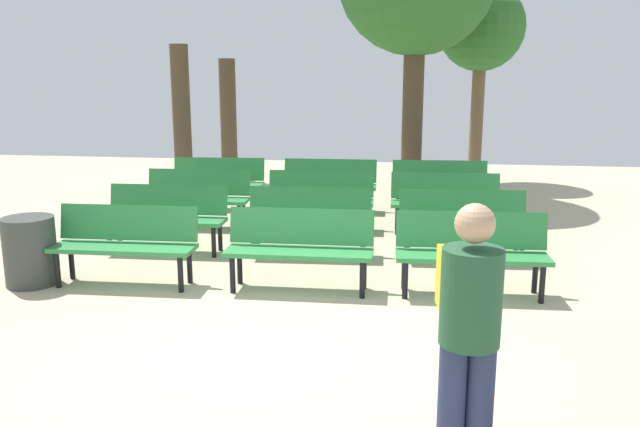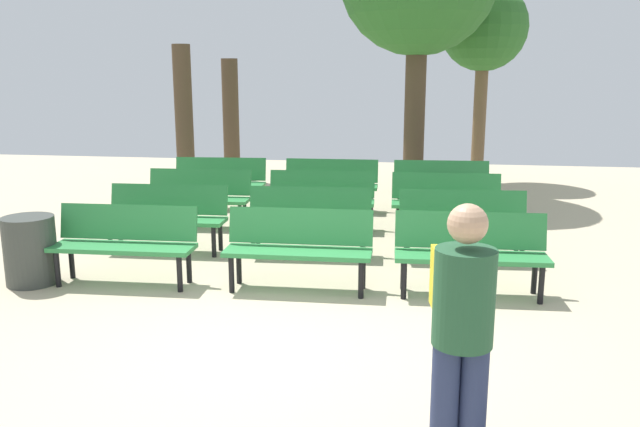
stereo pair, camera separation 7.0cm
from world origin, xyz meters
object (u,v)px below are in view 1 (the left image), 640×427
bench_r0_c0 (125,240)px  bench_r0_c2 (471,248)px  bench_r1_c2 (463,220)px  bench_r0_c1 (300,244)px  visitor_with_backpack (468,326)px  bench_r2_c0 (197,194)px  bench_r3_c2 (440,183)px  trash_bin (30,251)px  bench_r1_c1 (309,217)px  bench_r1_c0 (166,214)px  tree_2 (228,120)px  bench_r2_c2 (445,199)px  bench_r2_c1 (320,196)px  bench_r3_c0 (218,180)px  bench_r3_c1 (330,181)px  tree_1 (481,30)px

bench_r0_c0 → bench_r0_c2: bearing=1.0°
bench_r1_c2 → bench_r0_c0: bearing=-161.8°
bench_r0_c0 → bench_r0_c1: (1.97, 0.10, 0.00)m
bench_r0_c2 → visitor_with_backpack: visitor_with_backpack is taller
bench_r0_c0 → bench_r2_c0: (-0.11, 2.77, 0.00)m
bench_r3_c2 → trash_bin: (-4.68, -4.54, -0.12)m
bench_r0_c2 → bench_r1_c1: (-1.95, 1.26, 0.00)m
bench_r1_c0 → tree_2: 6.10m
bench_r0_c2 → bench_r3_c2: same height
bench_r2_c2 → bench_r2_c1: bearing=179.7°
bench_r3_c0 → visitor_with_backpack: visitor_with_backpack is taller
bench_r3_c1 → tree_1: bearing=50.6°
bench_r2_c0 → bench_r3_c0: 1.39m
bench_r2_c0 → bench_r2_c1: bearing=1.3°
bench_r0_c2 → bench_r2_c1: bearing=124.2°
bench_r0_c1 → bench_r2_c1: 2.80m
bench_r2_c0 → trash_bin: bench_r2_c0 is taller
bench_r2_c0 → tree_2: tree_2 is taller
bench_r1_c0 → bench_r2_c1: same height
bench_r1_c0 → bench_r1_c2: bearing=0.6°
bench_r1_c1 → tree_1: 7.41m
bench_r3_c2 → tree_2: bearing=142.8°
bench_r2_c1 → bench_r2_c2: size_ratio=1.00×
bench_r0_c1 → bench_r3_c2: (1.66, 4.25, 0.00)m
bench_r1_c0 → tree_2: bearing=96.1°
tree_1 → trash_bin: bearing=-124.8°
bench_r1_c0 → bench_r3_c2: 4.75m
bench_r0_c2 → bench_r0_c1: bearing=-179.6°
bench_r3_c2 → bench_r1_c2: bearing=-90.2°
bench_r0_c1 → tree_1: (2.54, 7.72, 2.70)m
bench_r0_c2 → bench_r2_c2: size_ratio=1.00×
bench_r0_c1 → bench_r2_c1: size_ratio=0.99×
bench_r1_c1 → bench_r2_c0: (-1.96, 1.31, 0.00)m
bench_r1_c2 → visitor_with_backpack: 4.67m
bench_r0_c1 → bench_r3_c0: same height
visitor_with_backpack → bench_r3_c2: bearing=-98.2°
tree_1 → bench_r0_c0: bearing=-120.0°
bench_r0_c1 → bench_r3_c0: (-2.17, 4.06, 0.00)m
bench_r2_c0 → bench_r3_c0: size_ratio=0.99×
bench_r3_c1 → bench_r1_c1: bearing=-89.7°
tree_1 → trash_bin: size_ratio=5.44×
bench_r3_c2 → visitor_with_backpack: visitor_with_backpack is taller
bench_r3_c0 → trash_bin: (-0.85, -4.34, -0.12)m
bench_r2_c1 → visitor_with_backpack: visitor_with_backpack is taller
tree_1 → tree_2: bearing=-174.9°
bench_r1_c1 → bench_r3_c2: size_ratio=1.00×
bench_r1_c1 → bench_r3_c1: 2.80m
bench_r1_c1 → bench_r2_c1: bearing=89.2°
bench_r1_c1 → bench_r2_c2: same height
bench_r1_c1 → bench_r1_c2: bearing=-0.8°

